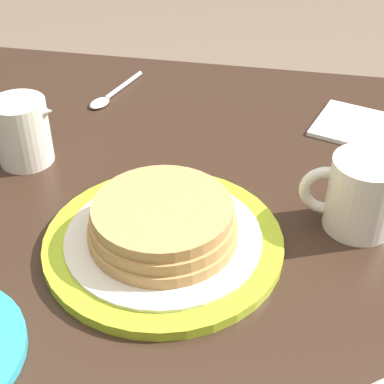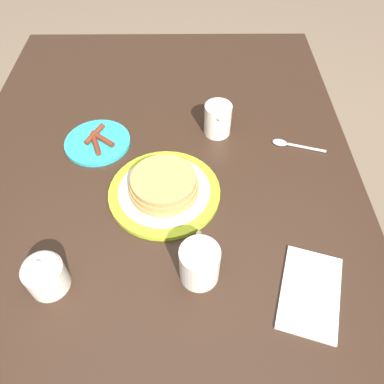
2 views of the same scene
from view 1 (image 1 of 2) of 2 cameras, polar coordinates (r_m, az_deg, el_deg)
dining_table at (r=0.70m, az=-2.83°, el=-12.64°), size 1.47×0.98×0.74m
pancake_plate at (r=0.63m, az=-3.23°, el=-3.79°), size 0.26×0.26×0.06m
coffee_mug at (r=0.66m, az=15.97°, el=-0.13°), size 0.11×0.08×0.09m
creamer_pitcher at (r=0.78m, az=-16.15°, el=5.78°), size 0.11×0.07×0.09m
napkin at (r=0.87m, az=17.76°, el=5.60°), size 0.20×0.16×0.01m
spoon at (r=0.93m, az=-8.05°, el=9.20°), size 0.06×0.14×0.01m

